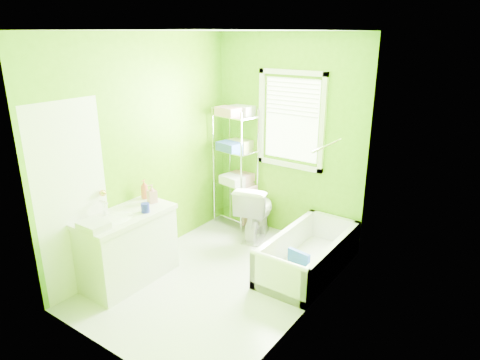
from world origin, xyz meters
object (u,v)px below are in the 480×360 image
Objects in this scene: toilet at (256,210)px; wire_shelf_unit at (237,155)px; bathtub at (307,260)px; vanity at (127,245)px.

wire_shelf_unit is (-0.42, 0.17, 0.65)m from toilet.
bathtub is 1.08m from toilet.
wire_shelf_unit is at bearing -38.15° from toilet.
bathtub is 1.99m from vanity.
wire_shelf_unit is (0.13, 1.85, 0.60)m from vanity.
vanity is at bearing -140.13° from bathtub.
wire_shelf_unit reaches higher than vanity.
bathtub is 1.35× the size of vanity.
toilet is at bearing -21.52° from wire_shelf_unit.
vanity is at bearing -93.86° from wire_shelf_unit.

